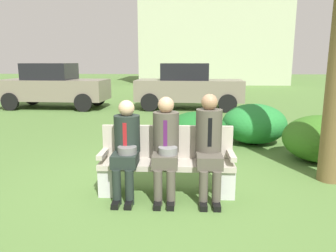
# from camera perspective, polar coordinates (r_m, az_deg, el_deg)

# --- Properties ---
(ground_plane) EXTENTS (80.00, 80.00, 0.00)m
(ground_plane) POSITION_cam_1_polar(r_m,az_deg,el_deg) (4.64, -1.21, -10.70)
(ground_plane) COLOR #507436
(park_bench) EXTENTS (1.78, 0.44, 0.90)m
(park_bench) POSITION_cam_1_polar(r_m,az_deg,el_deg) (4.30, -0.21, -6.59)
(park_bench) COLOR #B7AD9E
(park_bench) RESTS_ON ground
(seated_man_left) EXTENTS (0.34, 0.72, 1.26)m
(seated_man_left) POSITION_cam_1_polar(r_m,az_deg,el_deg) (4.15, -7.51, -3.21)
(seated_man_left) COLOR #1E2823
(seated_man_left) RESTS_ON ground
(seated_man_middle) EXTENTS (0.34, 0.72, 1.31)m
(seated_man_middle) POSITION_cam_1_polar(r_m,az_deg,el_deg) (4.09, -0.41, -3.00)
(seated_man_middle) COLOR #4C473D
(seated_man_middle) RESTS_ON ground
(seated_man_right) EXTENTS (0.34, 0.72, 1.35)m
(seated_man_right) POSITION_cam_1_polar(r_m,az_deg,el_deg) (4.11, 7.37, -2.71)
(seated_man_right) COLOR #4C473D
(seated_man_right) RESTS_ON ground
(shrub_near_bench) EXTENTS (1.32, 1.21, 0.82)m
(shrub_near_bench) POSITION_cam_1_polar(r_m,az_deg,el_deg) (6.25, 25.71, -2.04)
(shrub_near_bench) COLOR #366C1F
(shrub_near_bench) RESTS_ON ground
(shrub_mid_lawn) EXTENTS (1.37, 1.26, 0.86)m
(shrub_mid_lawn) POSITION_cam_1_polar(r_m,az_deg,el_deg) (7.12, 15.20, 0.40)
(shrub_mid_lawn) COLOR #257B33
(shrub_mid_lawn) RESTS_ON ground
(shrub_far_lawn) EXTENTS (1.24, 1.13, 0.77)m
(shrub_far_lawn) POSITION_cam_1_polar(r_m,az_deg,el_deg) (6.38, 5.22, -0.90)
(shrub_far_lawn) COLOR #1A5D22
(shrub_far_lawn) RESTS_ON ground
(parked_car_near) EXTENTS (3.98, 1.88, 1.68)m
(parked_car_near) POSITION_cam_1_polar(r_m,az_deg,el_deg) (12.83, -19.76, 6.78)
(parked_car_near) COLOR slate
(parked_car_near) RESTS_ON ground
(parked_car_far) EXTENTS (3.99, 1.90, 1.68)m
(parked_car_far) POSITION_cam_1_polar(r_m,az_deg,el_deg) (11.90, 3.67, 7.11)
(parked_car_far) COLOR slate
(parked_car_far) RESTS_ON ground
(building_backdrop) EXTENTS (11.68, 7.65, 9.18)m
(building_backdrop) POSITION_cam_1_polar(r_m,az_deg,el_deg) (27.52, 7.78, 17.42)
(building_backdrop) COLOR #AFB997
(building_backdrop) RESTS_ON ground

